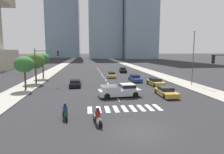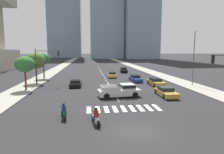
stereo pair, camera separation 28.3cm
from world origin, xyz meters
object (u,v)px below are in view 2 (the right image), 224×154
Objects in this scene: motorcycle_lead at (96,118)px; traffic_signal_far at (44,60)px; motorcycle_trailing at (64,113)px; street_lamp_east at (194,55)px; street_tree_third at (43,59)px; pickup_truck at (121,91)px; sedan_gold_3 at (166,92)px; sedan_gold_4 at (156,82)px; street_tree_nearest at (25,64)px; sedan_gold_0 at (112,75)px; sedan_black_5 at (76,83)px; sedan_black_1 at (124,70)px; street_tree_second at (36,61)px; sedan_blue_2 at (136,78)px.

motorcycle_lead is 0.33× the size of traffic_signal_far.
motorcycle_trailing is 0.22× the size of street_lamp_east.
street_lamp_east reaches higher than street_tree_third.
sedan_gold_3 is at bearing -10.63° from pickup_truck.
motorcycle_lead is 13.21m from sedan_gold_3.
sedan_gold_4 is (1.35, 7.69, 0.03)m from sedan_gold_3.
street_tree_nearest is (-27.14, -0.74, -1.39)m from street_lamp_east.
sedan_gold_4 is at bearing -48.96° from motorcycle_lead.
motorcycle_trailing is at bearing -73.51° from traffic_signal_far.
traffic_signal_far is at bearing 132.47° from pickup_truck.
sedan_gold_0 is at bearing -154.32° from sedan_gold_4.
sedan_gold_3 is 20.82m from street_tree_nearest.
sedan_gold_0 is 12.82m from sedan_black_5.
sedan_gold_4 is 0.84× the size of street_tree_third.
traffic_signal_far is 7.85m from street_tree_third.
street_tree_nearest reaches higher than motorcycle_lead.
motorcycle_trailing is 0.41× the size of sedan_black_1.
motorcycle_trailing is at bearing -10.43° from sedan_gold_0.
sedan_gold_4 is at bearing -27.06° from street_tree_third.
traffic_signal_far is (-12.87, -8.36, 3.83)m from sedan_gold_0.
street_tree_nearest reaches higher than sedan_gold_3.
street_tree_second is (-20.96, 4.63, 3.60)m from sedan_gold_4.
motorcycle_lead is at bearing -4.14° from sedan_gold_0.
traffic_signal_far is at bearing -120.54° from sedan_gold_3.
street_tree_second is 1.02× the size of street_tree_third.
street_tree_nearest reaches higher than sedan_blue_2.
street_lamp_east is 1.66× the size of street_tree_second.
street_tree_third reaches higher than sedan_gold_4.
street_tree_second is (-9.98, 21.37, 3.61)m from motorcycle_lead.
motorcycle_trailing reaches higher than sedan_blue_2.
sedan_gold_4 reaches higher than sedan_black_5.
sedan_blue_2 is 1.08× the size of sedan_black_5.
sedan_black_5 is (-2.74, 17.80, -0.03)m from motorcycle_lead.
sedan_black_1 is at bearing 176.51° from sedan_blue_2.
street_tree_nearest is at bearing -34.80° from sedan_black_1.
sedan_blue_2 is (4.99, 12.46, -0.23)m from pickup_truck.
sedan_gold_3 is 0.83× the size of street_tree_second.
sedan_black_5 is at bearing -26.25° from street_tree_second.
street_tree_third is (-14.75, -0.74, 3.71)m from sedan_gold_0.
sedan_gold_3 is (0.97, -12.91, -0.01)m from sedan_blue_2.
motorcycle_trailing is at bearing -69.78° from street_tree_second.
street_lamp_east is (12.40, -12.32, 4.80)m from sedan_gold_0.
street_tree_third reaches higher than sedan_black_1.
sedan_gold_3 is 21.11m from traffic_signal_far.
sedan_gold_0 is 16.65m from street_tree_second.
motorcycle_trailing is 27.49m from sedan_gold_0.
sedan_blue_2 reaches higher than sedan_gold_0.
traffic_signal_far reaches higher than street_tree_second.
street_tree_second reaches higher than street_tree_third.
sedan_blue_2 is at bearing -174.96° from sedan_gold_3.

